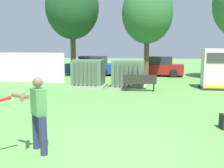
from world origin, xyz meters
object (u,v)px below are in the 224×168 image
(park_bench, at_px, (140,82))
(batter, at_px, (36,111))
(transformer_west, at_px, (88,74))
(parked_car_right_of_center, at_px, (158,67))
(parked_car_left_of_center, at_px, (92,66))
(generator_enclosure, at_px, (215,69))
(parked_car_leftmost, at_px, (38,65))
(transformer_mid_west, at_px, (128,75))

(park_bench, relative_size, batter, 1.05)
(transformer_west, xyz_separation_m, parked_car_right_of_center, (4.12, 6.72, -0.04))
(parked_car_left_of_center, xyz_separation_m, parked_car_right_of_center, (5.56, 0.14, 0.00))
(batter, relative_size, parked_car_right_of_center, 0.41)
(generator_enclosure, distance_m, parked_car_left_of_center, 10.76)
(parked_car_leftmost, height_order, parked_car_left_of_center, same)
(generator_enclosure, height_order, parked_car_leftmost, generator_enclosure)
(batter, distance_m, parked_car_right_of_center, 16.93)
(generator_enclosure, xyz_separation_m, parked_car_leftmost, (-13.84, 6.38, -0.38))
(transformer_mid_west, relative_size, parked_car_right_of_center, 0.49)
(generator_enclosure, distance_m, parked_car_right_of_center, 7.12)
(transformer_west, relative_size, generator_enclosure, 0.91)
(transformer_west, distance_m, parked_car_leftmost, 9.37)
(parked_car_right_of_center, bearing_deg, transformer_mid_west, -103.63)
(parked_car_leftmost, relative_size, parked_car_right_of_center, 1.00)
(transformer_west, bearing_deg, park_bench, -20.45)
(park_bench, xyz_separation_m, batter, (-1.73, -8.81, 0.44))
(park_bench, height_order, batter, batter)
(transformer_west, xyz_separation_m, parked_car_leftmost, (-6.49, 6.76, -0.04))
(batter, xyz_separation_m, parked_car_leftmost, (-7.93, 16.75, -0.22))
(batter, bearing_deg, parked_car_leftmost, 115.34)
(transformer_west, relative_size, transformer_mid_west, 1.00)
(park_bench, height_order, parked_car_right_of_center, parked_car_right_of_center)
(transformer_west, relative_size, parked_car_leftmost, 0.49)
(generator_enclosure, bearing_deg, park_bench, -159.37)
(transformer_west, height_order, parked_car_leftmost, same)
(transformer_west, relative_size, parked_car_right_of_center, 0.49)
(transformer_west, xyz_separation_m, batter, (1.45, -9.99, 0.19))
(transformer_mid_west, bearing_deg, generator_enclosure, 6.42)
(generator_enclosure, relative_size, parked_car_right_of_center, 0.54)
(park_bench, bearing_deg, parked_car_leftmost, 140.57)
(parked_car_leftmost, relative_size, parked_car_left_of_center, 1.00)
(transformer_mid_west, relative_size, park_bench, 1.15)
(generator_enclosure, distance_m, park_bench, 4.50)
(transformer_mid_west, height_order, parked_car_leftmost, same)
(transformer_west, xyz_separation_m, transformer_mid_west, (2.45, -0.17, 0.00))
(park_bench, distance_m, batter, 8.98)
(parked_car_leftmost, xyz_separation_m, parked_car_right_of_center, (10.61, -0.04, 0.00))
(parked_car_right_of_center, bearing_deg, park_bench, -96.79)
(generator_enclosure, height_order, parked_car_right_of_center, generator_enclosure)
(transformer_mid_west, height_order, batter, batter)
(batter, relative_size, parked_car_left_of_center, 0.40)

